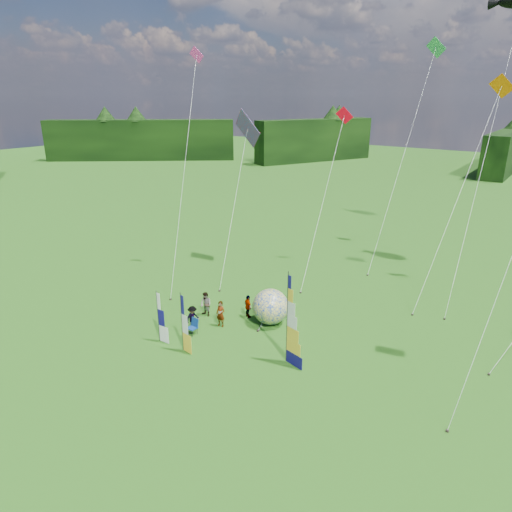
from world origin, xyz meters
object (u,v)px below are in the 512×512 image
Objects in this scene: bol_inflatable at (270,307)px; spectator_b at (206,304)px; kite_whale at (488,137)px; side_banner_far at (158,317)px; side_banner_left at (182,323)px; spectator_a at (221,314)px; spectator_d at (248,306)px; camp_chair at (192,327)px; feather_banner_main at (287,319)px; spectator_c at (193,318)px.

bol_inflatable reaches higher than spectator_b.
kite_whale is (8.51, 13.31, 9.67)m from bol_inflatable.
side_banner_far is 1.36× the size of bol_inflatable.
spectator_a is (-0.09, 3.38, -0.87)m from side_banner_left.
kite_whale is at bearing -96.71° from spectator_d.
side_banner_far reaches higher than camp_chair.
kite_whale is at bearing 57.42° from bol_inflatable.
bol_inflatable is (2.18, 5.48, -0.57)m from side_banner_left.
side_banner_far is at bearing -126.13° from bol_inflatable.
spectator_a is at bearing 101.15° from spectator_d.
spectator_d is at bearing 92.48° from side_banner_left.
spectator_a is (-5.37, 0.99, -1.67)m from feather_banner_main.
camp_chair is (1.06, 1.63, -1.03)m from side_banner_far.
side_banner_left is at bearing -141.32° from feather_banner_main.
feather_banner_main reaches higher than camp_chair.
spectator_a is at bearing -136.04° from kite_whale.
feather_banner_main is 5.80m from spectator_d.
spectator_d is (0.66, 1.93, -0.07)m from spectator_a.
feather_banner_main is at bearing -82.37° from spectator_c.
spectator_d is at bearing 162.50° from feather_banner_main.
side_banner_far reaches higher than spectator_c.
feather_banner_main is at bearing 33.07° from side_banner_left.
bol_inflatable is 18.52m from kite_whale.
kite_whale reaches higher than spectator_b.
side_banner_far is 0.14× the size of kite_whale.
spectator_c is at bearing -136.85° from spectator_a.
spectator_d is (-1.60, -0.17, -0.36)m from bol_inflatable.
spectator_b is 21.82m from kite_whale.
side_banner_far reaches higher than spectator_d.
spectator_a is 2.04m from spectator_d.
kite_whale reaches higher than spectator_c.
side_banner_far reaches higher than spectator_a.
bol_inflatable is 1.35× the size of spectator_a.
spectator_b is (-3.94, -1.57, -0.32)m from bol_inflatable.
spectator_c is 0.07× the size of kite_whale.
spectator_b is 1.05× the size of spectator_d.
feather_banner_main is 3.28× the size of spectator_d.
kite_whale is at bearing 50.67° from spectator_a.
spectator_b is at bearing -177.89° from feather_banner_main.
spectator_b is (0.09, 3.96, -0.72)m from side_banner_far.
feather_banner_main reaches higher than spectator_b.
kite_whale is (12.45, 14.88, 9.99)m from spectator_b.
spectator_c is (0.61, 2.16, -0.78)m from side_banner_far.
spectator_a is at bearing 100.15° from side_banner_left.
spectator_c is at bearing 129.18° from side_banner_left.
feather_banner_main is 2.22× the size of bol_inflatable.
side_banner_left is 5.42m from spectator_d.
spectator_b is (-7.04, 1.52, -1.70)m from feather_banner_main.
bol_inflatable is 1.48× the size of spectator_d.
camp_chair is at bearing 125.32° from side_banner_left.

